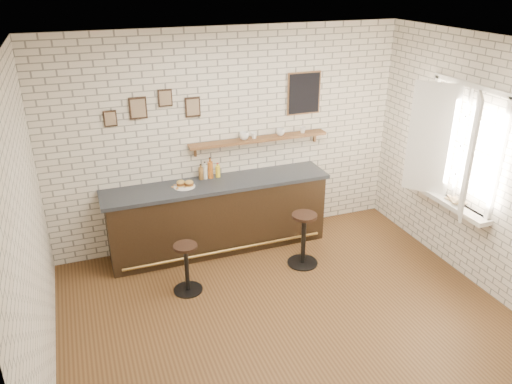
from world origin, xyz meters
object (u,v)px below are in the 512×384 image
(ciabatta_sandwich, at_px, (185,183))
(shelf_cup_c, at_px, (280,132))
(bar_stool_left, at_px, (187,267))
(shelf_cup_b, at_px, (254,136))
(sandwich_plate, at_px, (184,186))
(bitters_bottle_amber, at_px, (210,170))
(shelf_cup_a, at_px, (244,136))
(bar_stool_right, at_px, (304,238))
(book_lower, at_px, (450,201))
(bitters_bottle_white, at_px, (205,172))
(bar_counter, at_px, (219,216))
(bitters_bottle_brown, at_px, (201,173))
(condiment_bottle_yellow, at_px, (218,171))
(book_upper, at_px, (450,199))

(ciabatta_sandwich, bearing_deg, shelf_cup_c, 7.59)
(bar_stool_left, distance_m, shelf_cup_b, 2.05)
(sandwich_plate, relative_size, bitters_bottle_amber, 0.93)
(bitters_bottle_amber, bearing_deg, shelf_cup_a, 1.90)
(ciabatta_sandwich, height_order, shelf_cup_c, shelf_cup_c)
(bar_stool_right, bearing_deg, shelf_cup_b, 107.99)
(shelf_cup_b, distance_m, book_lower, 2.71)
(bitters_bottle_amber, bearing_deg, ciabatta_sandwich, -156.30)
(bitters_bottle_white, bearing_deg, shelf_cup_a, 1.65)
(bar_counter, distance_m, sandwich_plate, 0.68)
(bitters_bottle_brown, height_order, bar_stool_left, bitters_bottle_brown)
(bar_counter, distance_m, bitters_bottle_brown, 0.65)
(bar_counter, bearing_deg, bitters_bottle_amber, 102.95)
(ciabatta_sandwich, bearing_deg, bar_counter, -1.12)
(shelf_cup_c, bearing_deg, bitters_bottle_amber, 117.49)
(sandwich_plate, height_order, condiment_bottle_yellow, condiment_bottle_yellow)
(bar_stool_right, bearing_deg, shelf_cup_c, 86.02)
(bar_stool_left, xyz_separation_m, shelf_cup_a, (1.13, 1.07, 1.21))
(bitters_bottle_white, height_order, shelf_cup_b, shelf_cup_b)
(shelf_cup_b, relative_size, book_lower, 0.46)
(bar_counter, bearing_deg, ciabatta_sandwich, 178.88)
(bar_stool_right, xyz_separation_m, book_lower, (1.73, -0.66, 0.54))
(shelf_cup_b, distance_m, shelf_cup_c, 0.40)
(bar_counter, distance_m, bar_stool_right, 1.23)
(sandwich_plate, relative_size, ciabatta_sandwich, 1.14)
(condiment_bottle_yellow, height_order, shelf_cup_b, shelf_cup_b)
(shelf_cup_c, bearing_deg, bitters_bottle_white, 117.42)
(shelf_cup_c, height_order, book_lower, shelf_cup_c)
(book_upper, bearing_deg, sandwich_plate, 178.55)
(ciabatta_sandwich, relative_size, shelf_cup_b, 2.69)
(shelf_cup_b, bearing_deg, condiment_bottle_yellow, 124.33)
(bar_counter, height_order, shelf_cup_c, shelf_cup_c)
(sandwich_plate, height_order, bitters_bottle_white, bitters_bottle_white)
(bar_counter, height_order, condiment_bottle_yellow, condiment_bottle_yellow)
(bar_counter, distance_m, shelf_cup_c, 1.46)
(book_lower, bearing_deg, bitters_bottle_brown, 142.42)
(bitters_bottle_brown, height_order, bitters_bottle_white, bitters_bottle_white)
(ciabatta_sandwich, relative_size, bitters_bottle_white, 0.99)
(bar_stool_left, height_order, shelf_cup_b, shelf_cup_b)
(shelf_cup_a, xyz_separation_m, shelf_cup_b, (0.15, 0.00, -0.01))
(shelf_cup_a, distance_m, shelf_cup_c, 0.54)
(bar_counter, bearing_deg, condiment_bottle_yellow, 70.97)
(bitters_bottle_amber, relative_size, condiment_bottle_yellow, 1.47)
(bar_counter, bearing_deg, book_lower, -28.80)
(book_lower, bearing_deg, bar_stool_right, 151.76)
(bitters_bottle_brown, xyz_separation_m, book_lower, (2.84, -1.65, -0.16))
(bitters_bottle_white, distance_m, shelf_cup_b, 0.84)
(sandwich_plate, distance_m, shelf_cup_b, 1.20)
(bitters_bottle_brown, relative_size, shelf_cup_c, 1.81)
(sandwich_plate, distance_m, bitters_bottle_white, 0.39)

